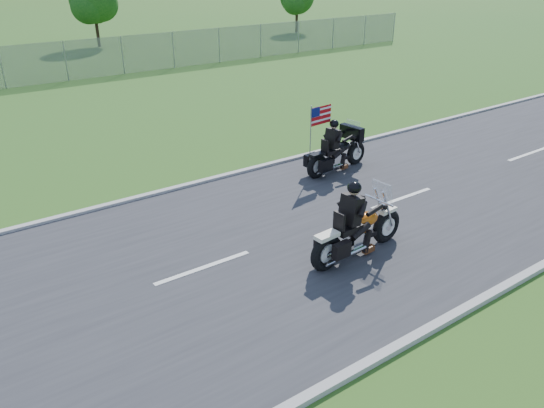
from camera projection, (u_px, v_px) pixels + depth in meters
ground at (281, 242)px, 12.09m from camera, size 420.00×420.00×0.00m
road at (281, 241)px, 12.08m from camera, size 120.00×8.00×0.04m
curb_north at (197, 183)px, 15.05m from camera, size 120.00×0.18×0.12m
curb_south at (420, 335)px, 9.07m from camera, size 120.00×0.18×0.12m
tree_fence_near at (94, 2)px, 36.14m from camera, size 3.52×3.28×4.75m
motorcycle_lead at (357, 233)px, 11.29m from camera, size 2.70×0.76×1.82m
motorcycle_follow at (337, 154)px, 15.77m from camera, size 2.46×0.86×2.05m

